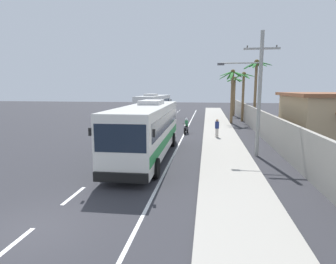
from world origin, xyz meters
The scene contains 13 objects.
ground_plane centered at (0.00, 0.00, 0.00)m, with size 160.00×160.00×0.00m, color #303035.
sidewalk_kerb centered at (6.80, 10.00, 0.07)m, with size 3.20×90.00×0.14m, color #A8A399.
lane_markings centered at (2.05, 14.76, 0.00)m, with size 3.47×71.00×0.01m.
boundary_wall centered at (10.60, 14.00, 1.19)m, with size 0.24×60.00×2.38m, color #9E998E.
coach_bus_foreground centered at (1.71, 9.89, 1.91)m, with size 3.04×12.23×3.66m.
coach_bus_far_lane centered at (-1.85, 30.51, 1.94)m, with size 3.48×11.01×3.72m.
motorcycle_beside_bus centered at (3.49, 19.85, 0.64)m, with size 0.56×1.96×1.55m.
pedestrian_near_kerb centered at (6.42, 17.40, 0.99)m, with size 0.36×0.36×1.62m.
utility_pole_mid centered at (8.74, 11.24, 4.35)m, with size 3.86×0.24×8.06m.
palm_nearest centered at (9.79, 38.74, 4.35)m, with size 2.88×2.66×6.28m.
palm_second centered at (8.61, 28.74, 4.75)m, with size 3.63×3.39×6.79m.
palm_third centered at (10.27, 31.25, 4.39)m, with size 2.66×2.59×6.61m.
palm_fourth centered at (11.08, 26.69, 5.46)m, with size 3.34×3.27×7.77m.
Camera 1 is at (5.51, -7.66, 4.50)m, focal length 29.87 mm.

